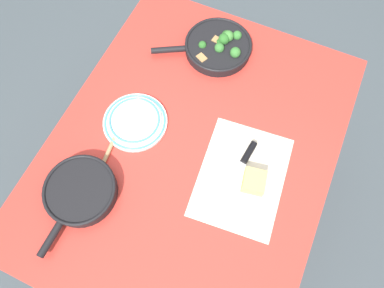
{
  "coord_description": "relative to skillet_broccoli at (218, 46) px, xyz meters",
  "views": [
    {
      "loc": [
        0.42,
        0.19,
        1.86
      ],
      "look_at": [
        0.0,
        0.0,
        0.76
      ],
      "focal_mm": 32.0,
      "sensor_mm": 36.0,
      "label": 1
    }
  ],
  "objects": [
    {
      "name": "grater_knife",
      "position": [
        0.42,
        0.27,
        -0.02
      ],
      "size": [
        0.26,
        0.06,
        0.02
      ],
      "rotation": [
        0.0,
        0.0,
        6.16
      ],
      "color": "silver",
      "rests_on": "dining_table_red"
    },
    {
      "name": "skillet_broccoli",
      "position": [
        0.0,
        0.0,
        0.0
      ],
      "size": [
        0.27,
        0.37,
        0.07
      ],
      "rotation": [
        0.0,
        0.0,
        5.22
      ],
      "color": "black",
      "rests_on": "dining_table_red"
    },
    {
      "name": "wooden_spoon",
      "position": [
        0.6,
        -0.18,
        -0.02
      ],
      "size": [
        0.38,
        0.07,
        0.02
      ],
      "rotation": [
        0.0,
        0.0,
        6.39
      ],
      "color": "tan",
      "rests_on": "dining_table_red"
    },
    {
      "name": "parchment_sheet",
      "position": [
        0.46,
        0.28,
        -0.03
      ],
      "size": [
        0.41,
        0.32,
        0.0
      ],
      "color": "silver",
      "rests_on": "dining_table_red"
    },
    {
      "name": "dining_table_red",
      "position": [
        0.43,
        0.08,
        -0.1
      ],
      "size": [
        1.24,
        0.97,
        0.74
      ],
      "color": "red",
      "rests_on": "ground_plane"
    },
    {
      "name": "skillet_eggs",
      "position": [
        0.73,
        -0.19,
        0.0
      ],
      "size": [
        0.35,
        0.24,
        0.05
      ],
      "rotation": [
        0.0,
        0.0,
        6.27
      ],
      "color": "black",
      "rests_on": "dining_table_red"
    },
    {
      "name": "dinner_plate_stack",
      "position": [
        0.42,
        -0.15,
        -0.01
      ],
      "size": [
        0.24,
        0.24,
        0.03
      ],
      "color": "white",
      "rests_on": "dining_table_red"
    },
    {
      "name": "ground_plane",
      "position": [
        0.43,
        0.08,
        -0.76
      ],
      "size": [
        14.0,
        14.0,
        0.0
      ],
      "primitive_type": "plane",
      "color": "#424C51"
    },
    {
      "name": "cheese_block",
      "position": [
        0.47,
        0.32,
        -0.0
      ],
      "size": [
        0.09,
        0.09,
        0.05
      ],
      "color": "#EACC66",
      "rests_on": "dining_table_red"
    }
  ]
}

